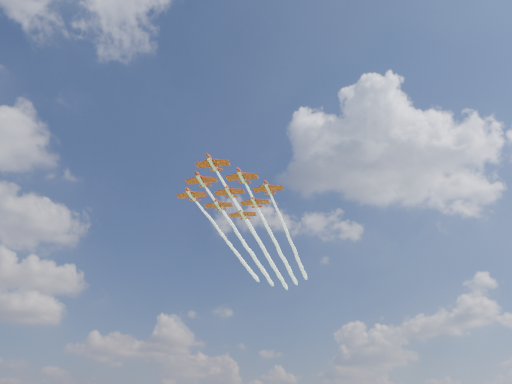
{
  "coord_description": "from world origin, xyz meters",
  "views": [
    {
      "loc": [
        -82.64,
        -129.91,
        16.69
      ],
      "look_at": [
        4.18,
        -3.75,
        87.25
      ],
      "focal_mm": 35.0,
      "sensor_mm": 36.0,
      "label": 1
    }
  ],
  "objects": [
    {
      "name": "jet_row4_starb",
      "position": [
        35.1,
        46.38,
        85.67
      ],
      "size": [
        82.06,
        79.57,
        2.89
      ],
      "rotation": [
        0.0,
        0.0,
        0.77
      ],
      "color": "#AD2409"
    },
    {
      "name": "jet_row3_starb",
      "position": [
        23.28,
        44.02,
        85.67
      ],
      "size": [
        82.06,
        79.57,
        2.89
      ],
      "rotation": [
        0.0,
        0.0,
        0.77
      ],
      "color": "#AD2409"
    },
    {
      "name": "jet_row2_port",
      "position": [
        29.64,
        22.9,
        85.67
      ],
      "size": [
        82.06,
        79.57,
        2.89
      ],
      "rotation": [
        0.0,
        0.0,
        0.77
      ],
      "color": "#AD2409"
    },
    {
      "name": "jet_row3_centre",
      "position": [
        32.37,
        34.64,
        85.67
      ],
      "size": [
        82.06,
        79.57,
        2.89
      ],
      "rotation": [
        0.0,
        0.0,
        0.77
      ],
      "color": "#AD2409"
    },
    {
      "name": "jet_row3_port",
      "position": [
        41.46,
        25.26,
        85.67
      ],
      "size": [
        82.06,
        79.57,
        2.89
      ],
      "rotation": [
        0.0,
        0.0,
        0.77
      ],
      "color": "#AD2409"
    },
    {
      "name": "jet_row2_starb",
      "position": [
        20.55,
        32.29,
        85.67
      ],
      "size": [
        82.06,
        79.57,
        2.89
      ],
      "rotation": [
        0.0,
        0.0,
        0.77
      ],
      "color": "#AD2409"
    },
    {
      "name": "jet_row4_port",
      "position": [
        44.19,
        37.0,
        85.67
      ],
      "size": [
        82.06,
        79.57,
        2.89
      ],
      "rotation": [
        0.0,
        0.0,
        0.77
      ],
      "color": "#AD2409"
    },
    {
      "name": "jet_tail",
      "position": [
        46.91,
        48.74,
        85.67
      ],
      "size": [
        82.06,
        79.57,
        2.89
      ],
      "rotation": [
        0.0,
        0.0,
        0.77
      ],
      "color": "#AD2409"
    },
    {
      "name": "jet_lead",
      "position": [
        17.82,
        20.55,
        85.67
      ],
      "size": [
        82.06,
        79.57,
        2.89
      ],
      "rotation": [
        0.0,
        0.0,
        0.77
      ],
      "color": "#AD2409"
    }
  ]
}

